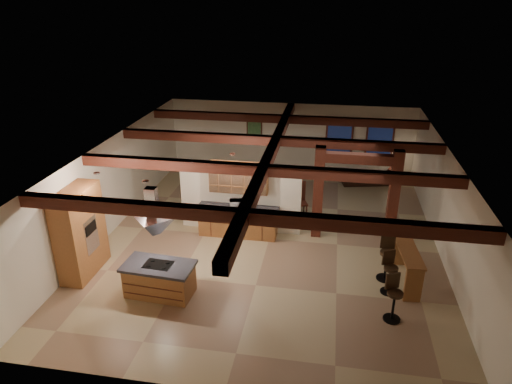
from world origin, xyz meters
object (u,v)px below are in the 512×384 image
dining_table (277,201)px  bar_counter (407,260)px  sofa (366,177)px  kitchen_island (160,279)px

dining_table → bar_counter: (3.87, -3.86, 0.37)m
sofa → bar_counter: bearing=83.2°
kitchen_island → bar_counter: size_ratio=0.95×
dining_table → sofa: (3.21, 2.88, -0.01)m
dining_table → kitchen_island: bearing=-92.6°
kitchen_island → dining_table: 5.89m
bar_counter → sofa: bearing=95.5°
kitchen_island → sofa: (5.46, 8.32, -0.15)m
sofa → dining_table: bearing=29.4°
dining_table → sofa: 4.31m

